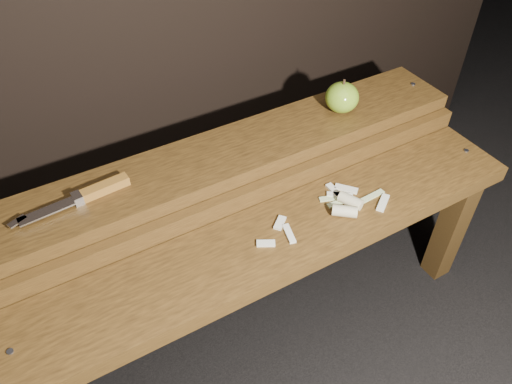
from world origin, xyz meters
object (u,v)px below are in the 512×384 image
bench_front_tier (283,256)px  bench_rear_tier (234,177)px  apple (342,97)px  knife (91,193)px

bench_front_tier → bench_rear_tier: (0.00, 0.23, 0.06)m
bench_rear_tier → apple: 0.34m
bench_front_tier → knife: knife is taller
knife → bench_rear_tier: bearing=-1.3°
bench_front_tier → bench_rear_tier: bearing=90.0°
apple → knife: apple is taller
bench_rear_tier → knife: size_ratio=4.78×
apple → knife: size_ratio=0.35×
knife → apple: bearing=-0.3°
bench_front_tier → knife: (-0.33, 0.23, 0.16)m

